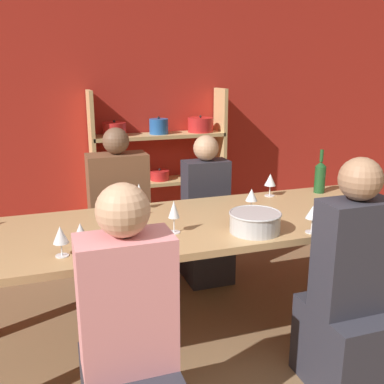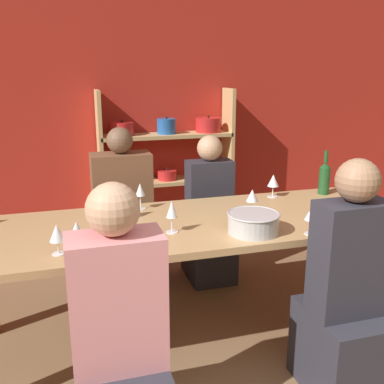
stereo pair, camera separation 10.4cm
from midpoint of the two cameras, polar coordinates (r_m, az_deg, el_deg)
name	(u,v)px [view 1 (the left image)]	position (r m, az deg, el deg)	size (l,w,h in m)	color
wall_back_red	(124,96)	(4.63, -9.28, 11.96)	(8.80, 0.06, 2.70)	red
shelf_unit	(160,170)	(4.60, -4.69, 2.79)	(1.36, 0.30, 1.42)	tan
dining_table	(197,233)	(2.68, -0.42, -5.30)	(2.63, 0.89, 0.75)	tan
mixing_bowl	(255,221)	(2.48, 6.82, -3.72)	(0.29, 0.29, 0.11)	#B7BABC
wine_bottle_green	(320,176)	(3.34, 15.10, 1.94)	(0.08, 0.08, 0.31)	#1E4C23
wine_glass_red_a	(81,233)	(2.21, -15.28, -5.04)	(0.07, 0.07, 0.16)	white
wine_glass_red_b	(61,236)	(2.23, -17.65, -5.32)	(0.07, 0.07, 0.15)	white
wine_glass_empty_a	(252,196)	(2.78, 6.51, -0.46)	(0.07, 0.07, 0.15)	white
wine_glass_red_c	(352,178)	(3.35, 18.87, 1.71)	(0.07, 0.07, 0.17)	white
wine_glass_red_d	(124,199)	(2.68, -9.78, -0.92)	(0.07, 0.07, 0.18)	white
wine_glass_red_e	(270,181)	(3.17, 8.98, 1.44)	(0.08, 0.08, 0.16)	white
wine_glass_white_a	(174,211)	(2.43, -3.54, -2.40)	(0.07, 0.07, 0.18)	white
wine_glass_white_c	(313,213)	(2.50, 13.94, -2.62)	(0.08, 0.08, 0.15)	white
wine_glass_empty_b	(139,191)	(2.85, -7.78, 0.09)	(0.07, 0.07, 0.17)	white
cell_phone	(376,205)	(3.16, 21.52, -1.54)	(0.16, 0.14, 0.01)	black
person_near_a	(347,306)	(2.44, 17.96, -13.67)	(0.35, 0.44, 1.22)	#2D2D38
person_far_a	(205,226)	(3.51, 0.86, -4.40)	(0.34, 0.43, 1.14)	#2D2D38
person_near_b	(129,361)	(2.00, -9.54, -20.41)	(0.38, 0.47, 1.20)	#2D2D38
person_far_b	(120,230)	(3.45, -9.99, -4.75)	(0.43, 0.54, 1.21)	#2D2D38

